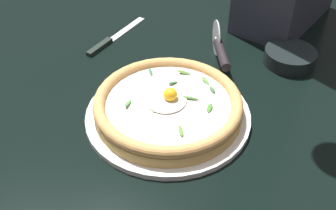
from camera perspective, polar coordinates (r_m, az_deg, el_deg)
ground_plane at (r=0.86m, az=-0.62°, el=-0.59°), size 2.40×2.40×0.03m
pizza_plate at (r=0.81m, az=-0.00°, el=-1.40°), size 0.33×0.33×0.01m
pizza at (r=0.79m, az=0.00°, el=0.04°), size 0.30×0.30×0.06m
side_bowl at (r=1.00m, az=17.07°, el=6.62°), size 0.12×0.12×0.03m
pizza_cutter at (r=0.95m, az=7.46°, el=7.98°), size 0.15×0.10×0.09m
table_knife at (r=1.06m, az=-8.49°, el=9.12°), size 0.23×0.04×0.01m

